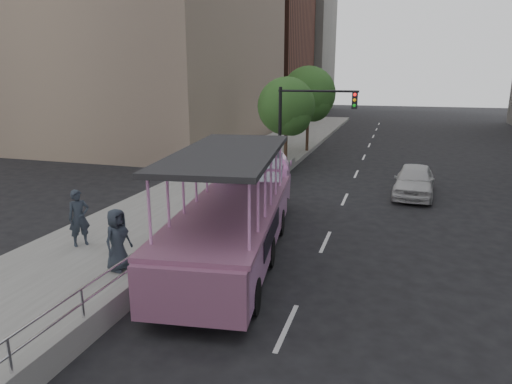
{
  "coord_description": "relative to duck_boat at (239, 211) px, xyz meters",
  "views": [
    {
      "loc": [
        3.17,
        -11.49,
        5.85
      ],
      "look_at": [
        -1.41,
        3.31,
        1.84
      ],
      "focal_mm": 32.0,
      "sensor_mm": 36.0,
      "label": 1
    }
  ],
  "objects": [
    {
      "name": "ground",
      "position": [
        1.75,
        -2.41,
        -1.37
      ],
      "size": [
        160.0,
        160.0,
        0.0
      ],
      "primitive_type": "plane",
      "color": "black"
    },
    {
      "name": "midrise_brick",
      "position": [
        -16.25,
        45.59,
        11.63
      ],
      "size": [
        18.0,
        16.0,
        26.0
      ],
      "primitive_type": "cube",
      "color": "brown",
      "rests_on": "ground"
    },
    {
      "name": "kerb_wall",
      "position": [
        -1.37,
        -0.41,
        -0.89
      ],
      "size": [
        0.24,
        30.0,
        0.36
      ],
      "primitive_type": "cube",
      "color": "gray",
      "rests_on": "sidewalk"
    },
    {
      "name": "street_tree_far",
      "position": [
        -1.36,
        19.52,
        2.94
      ],
      "size": [
        3.97,
        3.97,
        6.45
      ],
      "color": "#3A271A",
      "rests_on": "ground"
    },
    {
      "name": "duck_boat",
      "position": [
        0.0,
        0.0,
        0.0
      ],
      "size": [
        4.16,
        11.35,
        3.68
      ],
      "color": "black",
      "rests_on": "ground"
    },
    {
      "name": "traffic_signal",
      "position": [
        0.04,
        10.09,
        2.13
      ],
      "size": [
        4.2,
        0.32,
        5.2
      ],
      "color": "black",
      "rests_on": "ground"
    },
    {
      "name": "pedestrian_near",
      "position": [
        -4.92,
        -1.92,
        -0.11
      ],
      "size": [
        0.79,
        0.83,
        1.91
      ],
      "primitive_type": "imported",
      "rotation": [
        0.0,
        0.0,
        0.91
      ],
      "color": "#2B343F",
      "rests_on": "sidewalk"
    },
    {
      "name": "street_tree_near",
      "position": [
        -1.56,
        13.52,
        2.45
      ],
      "size": [
        3.52,
        3.52,
        5.72
      ],
      "color": "#3A271A",
      "rests_on": "ground"
    },
    {
      "name": "parking_sign",
      "position": [
        -1.08,
        1.62,
        0.52
      ],
      "size": [
        0.2,
        0.67,
        3.04
      ],
      "color": "black",
      "rests_on": "ground"
    },
    {
      "name": "car",
      "position": [
        5.9,
        9.28,
        -0.59
      ],
      "size": [
        2.15,
        4.66,
        1.55
      ],
      "primitive_type": "imported",
      "rotation": [
        0.0,
        0.0,
        -0.07
      ],
      "color": "silver",
      "rests_on": "ground"
    },
    {
      "name": "guardrail",
      "position": [
        -1.37,
        -0.41,
        -0.22
      ],
      "size": [
        0.07,
        22.0,
        0.71
      ],
      "color": "silver",
      "rests_on": "kerb_wall"
    },
    {
      "name": "midrise_stone_b",
      "position": [
        -14.25,
        61.59,
        8.63
      ],
      "size": [
        16.0,
        14.0,
        20.0
      ],
      "primitive_type": "cube",
      "color": "slate",
      "rests_on": "ground"
    },
    {
      "name": "sidewalk",
      "position": [
        -4.0,
        7.59,
        -1.22
      ],
      "size": [
        5.5,
        80.0,
        0.3
      ],
      "primitive_type": "cube",
      "color": "#9C9C97",
      "rests_on": "ground"
    },
    {
      "name": "pedestrian_far",
      "position": [
        -2.56,
        -3.26,
        -0.14
      ],
      "size": [
        0.76,
        1.0,
        1.85
      ],
      "primitive_type": "imported",
      "rotation": [
        0.0,
        0.0,
        1.36
      ],
      "color": "#2B343F",
      "rests_on": "sidewalk"
    }
  ]
}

